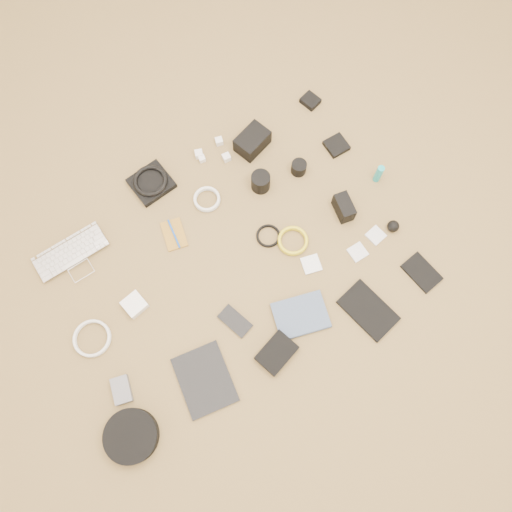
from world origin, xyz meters
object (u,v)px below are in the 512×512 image
tablet (205,380)px  headphone_case (131,436)px  phone (235,321)px  paperback (307,334)px  laptop (76,261)px  dslr_camera (252,141)px

tablet → headphone_case: (-0.31, -0.04, 0.02)m
headphone_case → tablet: bearing=7.4°
tablet → phone: bearing=40.5°
phone → paperback: paperback is taller
laptop → phone: bearing=-54.6°
laptop → tablet: bearing=-74.9°
phone → headphone_case: size_ratio=0.67×
dslr_camera → phone: dslr_camera is taller
phone → tablet: bearing=-165.5°
tablet → headphone_case: bearing=-165.3°
laptop → dslr_camera: size_ratio=2.09×
paperback → dslr_camera: bearing=-1.7°
dslr_camera → headphone_case: size_ratio=0.73×
dslr_camera → tablet: bearing=-149.2°
dslr_camera → phone: bearing=-144.0°
tablet → headphone_case: size_ratio=1.25×
laptop → headphone_case: size_ratio=1.52×
headphone_case → phone: bearing=18.5°
laptop → tablet: laptop is taller
dslr_camera → tablet: dslr_camera is taller
laptop → paperback: bearing=-51.7°
laptop → dslr_camera: (0.85, 0.09, 0.03)m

